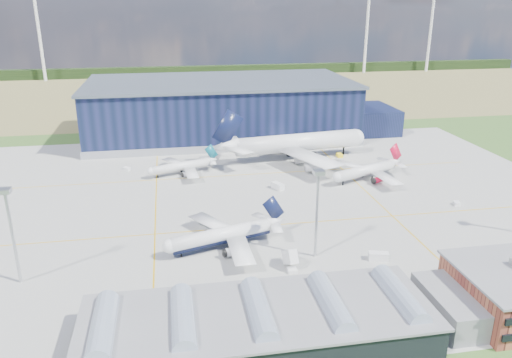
# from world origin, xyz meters

# --- Properties ---
(ground) EXTENTS (600.00, 600.00, 0.00)m
(ground) POSITION_xyz_m (0.00, 0.00, 0.00)
(ground) COLOR #385821
(ground) RESTS_ON ground
(apron) EXTENTS (220.00, 160.00, 0.08)m
(apron) POSITION_xyz_m (0.00, 10.00, 0.03)
(apron) COLOR #979792
(apron) RESTS_ON ground
(farmland) EXTENTS (600.00, 220.00, 0.01)m
(farmland) POSITION_xyz_m (0.00, 220.00, 0.00)
(farmland) COLOR olive
(farmland) RESTS_ON ground
(treeline) EXTENTS (600.00, 8.00, 8.00)m
(treeline) POSITION_xyz_m (0.00, 300.00, 4.00)
(treeline) COLOR black
(treeline) RESTS_ON ground
(hangar) EXTENTS (145.00, 62.00, 26.10)m
(hangar) POSITION_xyz_m (2.81, 94.80, 11.62)
(hangar) COLOR black
(hangar) RESTS_ON ground
(glass_concourse) EXTENTS (78.00, 23.00, 8.60)m
(glass_concourse) POSITION_xyz_m (-6.45, -60.00, 3.69)
(glass_concourse) COLOR black
(glass_concourse) RESTS_ON ground
(light_mast_west) EXTENTS (2.60, 2.60, 23.00)m
(light_mast_west) POSITION_xyz_m (-60.00, -30.00, 15.43)
(light_mast_west) COLOR #ADAFB4
(light_mast_west) RESTS_ON ground
(light_mast_center) EXTENTS (2.60, 2.60, 23.00)m
(light_mast_center) POSITION_xyz_m (10.00, -30.00, 15.43)
(light_mast_center) COLOR #ADAFB4
(light_mast_center) RESTS_ON ground
(airliner_navy) EXTENTS (43.77, 43.26, 11.48)m
(airliner_navy) POSITION_xyz_m (-12.72, -21.15, 5.74)
(airliner_navy) COLOR white
(airliner_navy) RESTS_ON ground
(airliner_red) EXTENTS (44.35, 43.95, 11.11)m
(airliner_red) POSITION_xyz_m (44.10, 22.00, 5.55)
(airliner_red) COLOR white
(airliner_red) RESTS_ON ground
(airliner_widebody) EXTENTS (73.81, 72.56, 21.57)m
(airliner_widebody) POSITION_xyz_m (26.40, 50.47, 10.78)
(airliner_widebody) COLOR white
(airliner_widebody) RESTS_ON ground
(airliner_regional) EXTENTS (36.80, 36.43, 9.40)m
(airliner_regional) POSITION_xyz_m (-21.00, 40.00, 4.70)
(airliner_regional) COLOR white
(airliner_regional) RESTS_ON ground
(gse_van_a) EXTENTS (5.23, 3.37, 2.11)m
(gse_van_a) POSITION_xyz_m (25.00, -34.64, 1.06)
(gse_van_a) COLOR white
(gse_van_a) RESTS_ON ground
(gse_cart_a) EXTENTS (2.41, 3.01, 1.14)m
(gse_cart_a) POSITION_xyz_m (63.67, -5.60, 0.57)
(gse_cart_a) COLOR white
(gse_cart_a) RESTS_ON ground
(gse_van_b) EXTENTS (4.14, 5.33, 2.22)m
(gse_van_b) POSITION_xyz_m (11.07, 18.28, 1.11)
(gse_van_b) COLOR white
(gse_van_b) RESTS_ON ground
(gse_tug_c) EXTENTS (2.12, 3.34, 1.44)m
(gse_tug_c) POSITION_xyz_m (44.25, 50.30, 0.72)
(gse_tug_c) COLOR yellow
(gse_tug_c) RESTS_ON ground
(gse_cart_b) EXTENTS (3.28, 3.10, 1.18)m
(gse_cart_b) POSITION_xyz_m (-41.23, 48.10, 0.59)
(gse_cart_b) COLOR white
(gse_cart_b) RESTS_ON ground
(gse_van_c) EXTENTS (6.01, 3.66, 2.70)m
(gse_van_c) POSITION_xyz_m (22.21, -45.97, 1.35)
(gse_van_c) COLOR white
(gse_van_c) RESTS_ON ground
(airstair) EXTENTS (2.96, 5.69, 3.47)m
(airstair) POSITION_xyz_m (2.41, -34.10, 1.74)
(airstair) COLOR white
(airstair) RESTS_ON ground
(car_b) EXTENTS (3.70, 1.58, 1.18)m
(car_b) POSITION_xyz_m (32.09, -48.00, 0.59)
(car_b) COLOR #99999E
(car_b) RESTS_ON ground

